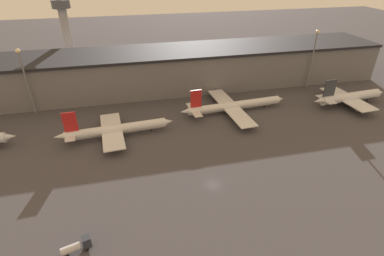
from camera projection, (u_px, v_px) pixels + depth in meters
The scene contains 9 objects.
ground at pixel (213, 185), 88.36m from camera, with size 600.00×600.00×0.00m, color #423F44.
terminal_building at pixel (169, 69), 149.03m from camera, with size 216.62×30.37×19.15m.
airplane_1 at pixel (115, 130), 110.38m from camera, with size 43.28×27.80×12.28m.
airplane_2 at pixel (233, 106), 128.08m from camera, with size 48.31×37.84×12.19m.
airplane_3 at pixel (349, 97), 133.84m from camera, with size 37.93×27.47×13.32m.
service_vehicle_1 at pixel (77, 246), 67.66m from camera, with size 6.87×3.60×3.36m.
lamp_post_0 at pixel (25, 74), 119.79m from camera, with size 1.80×1.80×27.75m.
lamp_post_1 at pixel (313, 53), 144.93m from camera, with size 1.80×1.80×28.64m.
control_tower at pixel (66, 30), 157.47m from camera, with size 9.00×9.00×42.30m.
Camera 1 is at (-21.55, -64.95, 58.69)m, focal length 28.00 mm.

